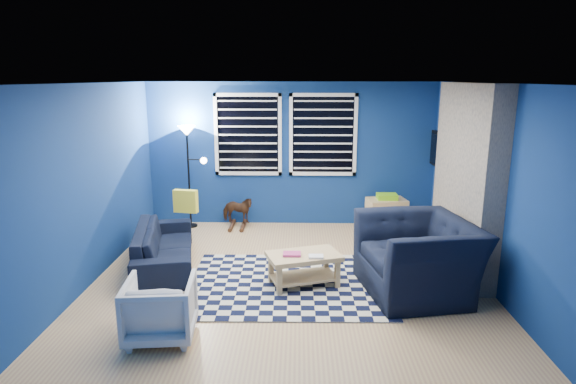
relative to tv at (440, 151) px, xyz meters
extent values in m
plane|color=tan|center=(-2.45, -2.00, -1.40)|extent=(5.00, 5.00, 0.00)
plane|color=white|center=(-2.45, -2.00, 1.10)|extent=(5.00, 5.00, 0.00)
plane|color=navy|center=(-2.45, 0.50, -0.15)|extent=(5.00, 0.00, 5.00)
plane|color=navy|center=(-4.95, -2.00, -0.15)|extent=(0.00, 5.00, 5.00)
plane|color=navy|center=(0.05, -2.00, -0.15)|extent=(0.00, 5.00, 5.00)
cube|color=gray|center=(-0.08, -1.50, -0.15)|extent=(0.26, 2.00, 2.50)
cube|color=black|center=(-0.22, -1.50, -1.05)|extent=(0.04, 0.70, 0.60)
cube|color=gray|center=(-0.35, -1.50, -1.36)|extent=(0.50, 1.20, 0.08)
cube|color=black|center=(-3.20, 0.48, 0.20)|extent=(1.05, 0.02, 1.30)
cube|color=white|center=(-3.20, 0.47, 0.88)|extent=(1.17, 0.05, 0.06)
cube|color=white|center=(-3.20, 0.47, -0.48)|extent=(1.17, 0.05, 0.06)
cube|color=black|center=(-1.90, 0.48, 0.20)|extent=(1.05, 0.02, 1.30)
cube|color=white|center=(-1.90, 0.47, 0.88)|extent=(1.17, 0.05, 0.06)
cube|color=white|center=(-1.90, 0.47, -0.48)|extent=(1.17, 0.05, 0.06)
cube|color=black|center=(0.00, 0.00, 0.00)|extent=(0.06, 1.00, 0.58)
cube|color=black|center=(-0.03, 0.00, 0.00)|extent=(0.01, 0.92, 0.50)
cube|color=black|center=(-2.44, -2.15, -1.39)|extent=(2.53, 2.03, 0.02)
imported|color=black|center=(-4.18, -1.55, -1.12)|extent=(2.03, 1.14, 0.56)
imported|color=black|center=(-0.86, -2.33, -0.95)|extent=(1.59, 1.45, 0.90)
imported|color=gray|center=(-3.69, -3.47, -1.09)|extent=(0.73, 0.75, 0.63)
imported|color=#4D3019|center=(-3.38, 0.22, -1.09)|extent=(0.37, 0.61, 0.48)
cube|color=tan|center=(-2.24, -2.19, -1.01)|extent=(1.00, 0.76, 0.06)
cube|color=tan|center=(-2.24, -2.19, -1.28)|extent=(0.90, 0.66, 0.03)
cube|color=#B33370|center=(-2.39, -2.24, -0.96)|extent=(0.26, 0.22, 0.03)
cube|color=silver|center=(-2.09, -2.31, -0.96)|extent=(0.21, 0.18, 0.03)
cube|color=tan|center=(-2.62, -2.39, -1.21)|extent=(0.07, 0.07, 0.35)
cube|color=tan|center=(-1.87, -2.39, -1.21)|extent=(0.07, 0.07, 0.35)
cube|color=tan|center=(-2.62, -2.00, -1.21)|extent=(0.07, 0.07, 0.35)
cube|color=tan|center=(-1.87, -2.00, -1.21)|extent=(0.07, 0.07, 0.35)
cube|color=tan|center=(-0.80, 0.19, -1.13)|extent=(0.70, 0.53, 0.53)
cube|color=black|center=(-0.80, 0.19, -1.13)|extent=(0.61, 0.47, 0.43)
cube|color=#74C216|center=(-0.80, 0.19, -0.82)|extent=(0.38, 0.31, 0.09)
cylinder|color=black|center=(-4.21, 0.25, -1.39)|extent=(0.22, 0.22, 0.03)
cylinder|color=black|center=(-4.21, 0.25, -0.57)|extent=(0.03, 0.03, 1.65)
cone|color=white|center=(-4.21, 0.25, 0.29)|extent=(0.30, 0.30, 0.17)
sphere|color=white|center=(-3.93, 0.20, -0.21)|extent=(0.11, 0.11, 0.11)
cube|color=yellow|center=(-4.03, -0.80, -0.67)|extent=(0.38, 0.17, 0.35)
camera|label=1|loc=(-2.31, -7.84, 1.16)|focal=30.00mm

